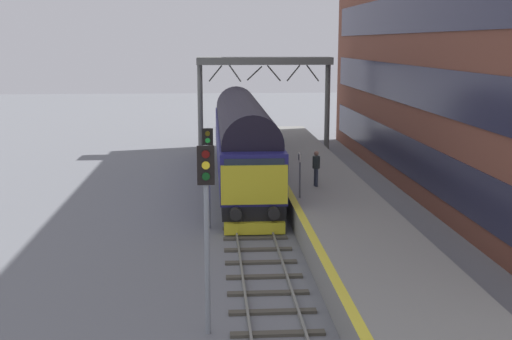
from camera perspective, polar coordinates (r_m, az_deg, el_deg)
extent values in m
plane|color=slate|center=(30.63, -0.67, -3.28)|extent=(140.00, 140.00, 0.00)
cube|color=gray|center=(30.58, -2.02, -3.16)|extent=(0.07, 60.00, 0.15)
cube|color=gray|center=(30.66, 0.67, -3.12)|extent=(0.07, 60.00, 0.15)
cube|color=#4B473C|center=(17.81, 1.89, -13.92)|extent=(2.50, 0.26, 0.09)
cube|color=#4B473C|center=(19.11, 1.45, -12.13)|extent=(2.50, 0.26, 0.09)
cube|color=#4B473C|center=(20.42, 1.07, -10.56)|extent=(2.50, 0.26, 0.09)
cube|color=#4B473C|center=(21.75, 0.74, -9.18)|extent=(2.50, 0.26, 0.09)
cube|color=#4B473C|center=(23.10, 0.45, -7.96)|extent=(2.50, 0.26, 0.09)
cube|color=#4B473C|center=(24.45, 0.19, -6.88)|extent=(2.50, 0.26, 0.09)
cube|color=#4B473C|center=(25.81, -0.04, -5.91)|extent=(2.50, 0.26, 0.09)
cube|color=#4B473C|center=(27.18, -0.24, -5.04)|extent=(2.50, 0.26, 0.09)
cube|color=#4B473C|center=(28.55, -0.43, -4.25)|extent=(2.50, 0.26, 0.09)
cube|color=#4B473C|center=(29.93, -0.59, -3.53)|extent=(2.50, 0.26, 0.09)
cube|color=#4B473C|center=(31.31, -0.74, -2.88)|extent=(2.50, 0.26, 0.09)
cube|color=#4B473C|center=(32.70, -0.88, -2.28)|extent=(2.50, 0.26, 0.09)
cube|color=#4B473C|center=(34.09, -1.01, -1.73)|extent=(2.50, 0.26, 0.09)
cube|color=#4B473C|center=(35.48, -1.13, -1.22)|extent=(2.50, 0.26, 0.09)
cube|color=#4B473C|center=(36.88, -1.24, -0.75)|extent=(2.50, 0.26, 0.09)
cube|color=#4B473C|center=(38.27, -1.34, -0.32)|extent=(2.50, 0.26, 0.09)
cube|color=#4B473C|center=(39.68, -1.43, 0.08)|extent=(2.50, 0.26, 0.09)
cube|color=#4B473C|center=(41.08, -1.52, 0.46)|extent=(2.50, 0.26, 0.09)
cube|color=#4B473C|center=(42.48, -1.60, 0.81)|extent=(2.50, 0.26, 0.09)
cube|color=#4B473C|center=(43.89, -1.68, 1.14)|extent=(2.50, 0.26, 0.09)
cube|color=#4B473C|center=(45.30, -1.75, 1.45)|extent=(2.50, 0.26, 0.09)
cube|color=#4B473C|center=(46.70, -1.82, 1.74)|extent=(2.50, 0.26, 0.09)
cube|color=#4B473C|center=(48.11, -1.88, 2.01)|extent=(2.50, 0.26, 0.09)
cube|color=#4B473C|center=(49.52, -1.94, 2.26)|extent=(2.50, 0.26, 0.09)
cube|color=#4B473C|center=(50.94, -2.00, 2.51)|extent=(2.50, 0.26, 0.09)
cube|color=#4B473C|center=(52.35, -2.05, 2.74)|extent=(2.50, 0.26, 0.09)
cube|color=#4B473C|center=(53.76, -2.10, 2.95)|extent=(2.50, 0.26, 0.09)
cube|color=#4B473C|center=(55.18, -2.15, 3.16)|extent=(2.50, 0.26, 0.09)
cube|color=#4B473C|center=(56.59, -2.19, 3.36)|extent=(2.50, 0.26, 0.09)
cube|color=#4B473C|center=(58.01, -2.24, 3.54)|extent=(2.50, 0.26, 0.09)
cube|color=#4B473C|center=(59.42, -2.28, 3.72)|extent=(2.50, 0.26, 0.09)
cube|color=gray|center=(30.92, 6.01, -2.25)|extent=(4.00, 44.00, 1.00)
cube|color=yellow|center=(30.54, 2.61, -1.39)|extent=(0.30, 44.00, 0.01)
cube|color=brown|center=(34.97, 17.29, 9.64)|extent=(5.37, 36.79, 14.05)
cube|color=#2A2B41|center=(34.55, 12.61, 1.37)|extent=(0.06, 33.85, 1.97)
cube|color=#2A2B41|center=(34.16, 12.86, 7.18)|extent=(0.06, 33.85, 1.97)
cube|color=#2A2B41|center=(34.12, 13.11, 13.07)|extent=(0.06, 33.85, 1.97)
cube|color=black|center=(35.57, -1.15, 0.08)|extent=(2.56, 19.05, 0.60)
cube|color=navy|center=(35.34, -1.16, 2.23)|extent=(2.70, 19.05, 2.10)
cylinder|color=black|center=(35.17, -1.17, 4.21)|extent=(2.56, 17.53, 2.57)
cube|color=yellow|center=(25.97, -0.14, -1.30)|extent=(2.65, 0.08, 1.58)
cube|color=#232D3D|center=(25.85, -0.14, 0.29)|extent=(2.38, 0.04, 0.64)
cube|color=#232D3D|center=(35.39, 1.05, 2.74)|extent=(0.04, 13.34, 0.44)
cylinder|color=black|center=(25.99, -1.76, -3.79)|extent=(0.48, 0.35, 0.48)
cylinder|color=black|center=(26.08, 1.54, -3.73)|extent=(0.48, 0.35, 0.48)
cube|color=yellow|center=(26.34, -0.13, -5.01)|extent=(2.43, 0.36, 0.47)
cylinder|color=black|center=(28.06, -0.38, -3.51)|extent=(1.64, 1.04, 1.04)
cylinder|color=black|center=(29.13, -0.51, -2.97)|extent=(1.64, 1.04, 1.04)
cylinder|color=black|center=(30.20, -0.64, -2.47)|extent=(1.64, 1.04, 1.04)
cylinder|color=black|center=(41.10, -1.53, 1.14)|extent=(1.64, 1.04, 1.04)
cylinder|color=black|center=(42.18, -1.59, 1.39)|extent=(1.64, 1.04, 1.04)
cylinder|color=black|center=(43.26, -1.65, 1.63)|extent=(1.64, 1.04, 1.04)
cylinder|color=gray|center=(17.09, -4.25, -6.20)|extent=(0.14, 0.14, 5.01)
cube|color=black|center=(16.55, -4.35, 0.40)|extent=(0.44, 0.10, 0.99)
cylinder|color=#500807|center=(16.44, -4.36, 1.37)|extent=(0.20, 0.06, 0.20)
cylinder|color=yellow|center=(16.49, -4.35, 0.41)|extent=(0.20, 0.06, 0.20)
cylinder|color=#0A3E13|center=(16.54, -4.34, -0.54)|extent=(0.20, 0.06, 0.20)
cylinder|color=gray|center=(27.00, -4.14, -0.75)|extent=(0.14, 0.14, 4.14)
cube|color=black|center=(26.65, -4.19, 2.84)|extent=(0.44, 0.10, 0.71)
cylinder|color=#53470A|center=(26.56, -4.20, 3.15)|extent=(0.20, 0.06, 0.20)
cylinder|color=green|center=(26.60, -4.19, 2.56)|extent=(0.20, 0.06, 0.20)
cylinder|color=slate|center=(28.11, 3.81, -0.47)|extent=(0.08, 0.08, 1.93)
cube|color=white|center=(27.96, 3.77, 1.10)|extent=(0.05, 0.44, 0.36)
cube|color=black|center=(27.96, 3.71, 1.10)|extent=(0.01, 0.20, 0.24)
cylinder|color=#2D3241|center=(30.43, 5.25, -0.66)|extent=(0.13, 0.13, 0.84)
cylinder|color=#2D3241|center=(30.61, 5.13, -0.58)|extent=(0.13, 0.13, 0.84)
cylinder|color=#262C2C|center=(30.39, 5.21, 0.67)|extent=(0.39, 0.39, 0.56)
sphere|color=#936755|center=(30.32, 5.23, 1.43)|extent=(0.22, 0.22, 0.22)
cylinder|color=#262C2C|center=(30.19, 5.34, 0.60)|extent=(0.09, 0.09, 0.52)
cylinder|color=#262C2C|center=(30.58, 5.09, 0.74)|extent=(0.09, 0.09, 0.52)
cylinder|color=slate|center=(46.19, -4.82, 5.31)|extent=(0.36, 0.36, 6.02)
cylinder|color=slate|center=(46.91, 6.16, 5.37)|extent=(0.36, 0.36, 6.02)
cube|color=slate|center=(46.13, 0.72, 9.40)|extent=(9.30, 2.00, 0.50)
cylinder|color=slate|center=(46.02, -3.52, 8.31)|extent=(0.97, 0.10, 1.14)
cylinder|color=slate|center=(46.05, -1.82, 8.33)|extent=(0.89, 0.10, 1.20)
cylinder|color=slate|center=(46.12, -0.13, 8.34)|extent=(1.10, 0.10, 1.02)
cylinder|color=slate|center=(46.22, 1.56, 8.34)|extent=(0.99, 0.10, 1.13)
cylinder|color=slate|center=(46.37, 3.24, 8.34)|extent=(0.96, 0.10, 1.15)
cylinder|color=slate|center=(46.56, 4.91, 8.32)|extent=(0.93, 0.10, 1.17)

